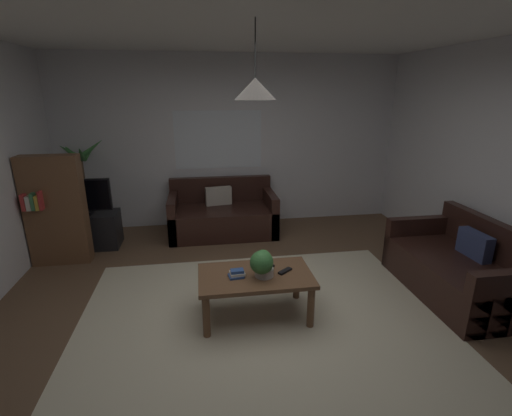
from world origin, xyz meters
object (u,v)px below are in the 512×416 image
(remote_on_table_0, at_px, (285,271))
(remote_on_table_1, at_px, (267,267))
(bookshelf_corner, at_px, (55,211))
(tv, at_px, (81,197))
(couch_under_window, at_px, (223,216))
(potted_palm_corner, at_px, (86,194))
(pendant_lamp, at_px, (255,89))
(couch_right_side, at_px, (458,270))
(tv_stand, at_px, (86,230))
(book_on_table_2, at_px, (237,271))
(potted_plant_on_table, at_px, (262,263))
(book_on_table_1, at_px, (237,273))
(coffee_table, at_px, (255,281))
(book_on_table_0, at_px, (236,276))

(remote_on_table_0, height_order, remote_on_table_1, same)
(bookshelf_corner, bearing_deg, tv, 66.97)
(couch_under_window, height_order, remote_on_table_1, couch_under_window)
(potted_palm_corner, relative_size, pendant_lamp, 2.42)
(couch_right_side, relative_size, potted_palm_corner, 1.03)
(tv_stand, bearing_deg, book_on_table_2, -46.68)
(couch_right_side, distance_m, potted_plant_on_table, 2.22)
(book_on_table_1, xyz_separation_m, bookshelf_corner, (-2.12, 1.59, 0.22))
(remote_on_table_1, distance_m, potted_plant_on_table, 0.24)
(coffee_table, relative_size, remote_on_table_1, 6.82)
(book_on_table_1, bearing_deg, bookshelf_corner, 143.17)
(tv, xyz_separation_m, bookshelf_corner, (-0.19, -0.44, -0.05))
(book_on_table_2, bearing_deg, tv_stand, 133.32)
(couch_under_window, relative_size, tv, 2.02)
(book_on_table_1, height_order, remote_on_table_0, book_on_table_1)
(couch_under_window, relative_size, potted_plant_on_table, 5.97)
(book_on_table_1, height_order, pendant_lamp, pendant_lamp)
(potted_plant_on_table, height_order, pendant_lamp, pendant_lamp)
(potted_plant_on_table, bearing_deg, remote_on_table_0, 15.26)
(book_on_table_2, relative_size, bookshelf_corner, 0.09)
(tv, xyz_separation_m, pendant_lamp, (2.11, -2.01, 1.40))
(remote_on_table_1, bearing_deg, couch_under_window, 167.28)
(book_on_table_1, height_order, potted_plant_on_table, potted_plant_on_table)
(bookshelf_corner, bearing_deg, pendant_lamp, -34.39)
(couch_under_window, bearing_deg, tv, -171.89)
(couch_under_window, height_order, book_on_table_1, couch_under_window)
(book_on_table_0, relative_size, book_on_table_1, 1.00)
(couch_under_window, bearing_deg, remote_on_table_0, -78.68)
(book_on_table_1, bearing_deg, potted_plant_on_table, -12.00)
(book_on_table_1, xyz_separation_m, tv_stand, (-1.93, 2.04, -0.24))
(book_on_table_2, relative_size, tv, 0.15)
(remote_on_table_0, xyz_separation_m, tv, (-2.40, 2.01, 0.29))
(potted_palm_corner, height_order, pendant_lamp, pendant_lamp)
(couch_under_window, height_order, tv, tv)
(book_on_table_1, bearing_deg, tv_stand, 133.41)
(book_on_table_2, distance_m, tv_stand, 2.83)
(book_on_table_1, distance_m, pendant_lamp, 1.68)
(couch_under_window, xyz_separation_m, book_on_table_1, (-0.01, -2.30, 0.22))
(remote_on_table_1, distance_m, pendant_lamp, 1.70)
(couch_under_window, bearing_deg, book_on_table_1, -90.27)
(bookshelf_corner, bearing_deg, potted_palm_corner, 84.38)
(book_on_table_2, xyz_separation_m, pendant_lamp, (0.18, 0.02, 1.64))
(coffee_table, xyz_separation_m, remote_on_table_0, (0.29, -0.00, 0.08))
(tv, bearing_deg, coffee_table, -43.57)
(couch_right_side, distance_m, tv, 4.79)
(couch_under_window, distance_m, book_on_table_1, 2.31)
(remote_on_table_0, xyz_separation_m, bookshelf_corner, (-2.59, 1.57, 0.24))
(book_on_table_1, relative_size, pendant_lamp, 0.22)
(book_on_table_0, xyz_separation_m, book_on_table_1, (0.01, 0.01, 0.02))
(pendant_lamp, bearing_deg, book_on_table_1, -174.94)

